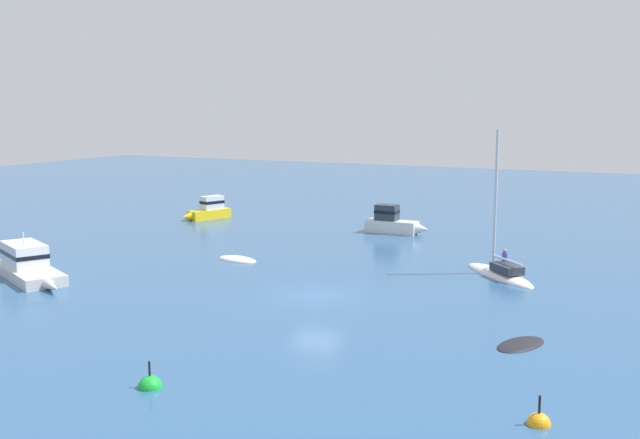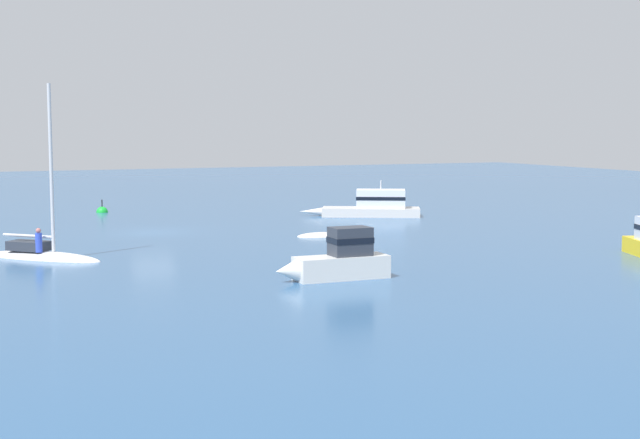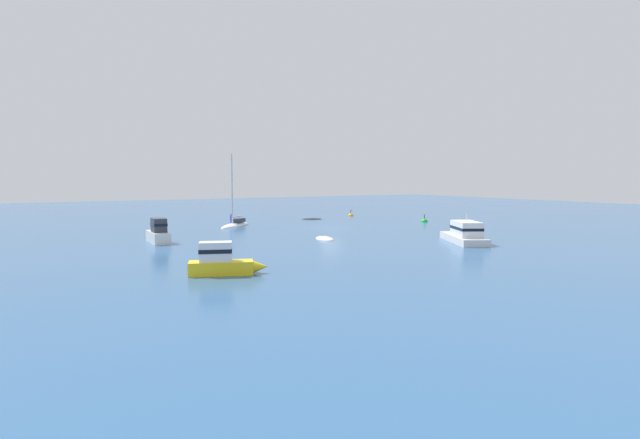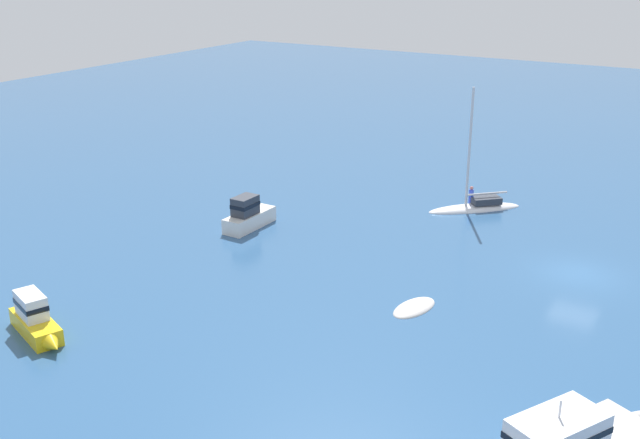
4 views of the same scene
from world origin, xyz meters
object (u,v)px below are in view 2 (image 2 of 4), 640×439
object	(u,v)px
sloop	(41,254)
channel_buoy	(102,212)
powerboat	(374,205)
skiff	(322,236)
cabin_cruiser	(338,260)

from	to	relation	value
sloop	channel_buoy	bearing A→B (deg)	118.45
powerboat	skiff	world-z (taller)	powerboat
cabin_cruiser	channel_buoy	size ratio (longest dim) A/B	3.57
sloop	powerboat	bearing A→B (deg)	72.21
sloop	powerboat	size ratio (longest dim) A/B	1.06
cabin_cruiser	channel_buoy	xyz separation A→B (m)	(-33.57, -3.62, -0.80)
sloop	skiff	distance (m)	16.08
powerboat	channel_buoy	distance (m)	20.00
cabin_cruiser	sloop	bearing A→B (deg)	-45.59
sloop	powerboat	world-z (taller)	sloop
sloop	channel_buoy	xyz separation A→B (m)	(-22.56, 6.96, -0.19)
cabin_cruiser	skiff	xyz separation A→B (m)	(-13.70, 5.28, -0.80)
sloop	skiff	world-z (taller)	sloop
cabin_cruiser	powerboat	xyz separation A→B (m)	(-23.00, 13.34, -0.04)
sloop	channel_buoy	size ratio (longest dim) A/B	6.33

